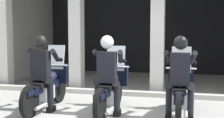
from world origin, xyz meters
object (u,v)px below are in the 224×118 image
motorcycle_left (48,85)px  motorcycle_center (111,88)px  police_officer_left (42,67)px  police_officer_center (107,68)px  motorcycle_right (180,91)px  police_officer_right (180,70)px

motorcycle_left → motorcycle_center: same height
motorcycle_left → police_officer_left: police_officer_left is taller
police_officer_center → motorcycle_right: (1.40, 0.31, -0.44)m
motorcycle_center → police_officer_right: size_ratio=1.29×
motorcycle_left → police_officer_center: (1.40, -0.26, 0.44)m
police_officer_center → police_officer_right: size_ratio=1.00×
police_officer_right → police_officer_center: bearing=-179.6°
police_officer_center → motorcycle_center: bearing=86.4°
motorcycle_left → police_officer_center: bearing=-12.1°
motorcycle_center → police_officer_right: 1.49m
police_officer_left → police_officer_right: (2.80, 0.05, 0.00)m
motorcycle_left → police_officer_center: size_ratio=1.29×
motorcycle_center → police_officer_right: (1.40, -0.26, 0.44)m
police_officer_right → police_officer_left: bearing=-179.7°
motorcycle_left → motorcycle_center: (1.40, 0.02, 0.00)m
police_officer_left → police_officer_center: same height
motorcycle_center → motorcycle_right: bearing=-2.2°
motorcycle_center → police_officer_center: (-0.00, -0.28, 0.44)m
police_officer_left → motorcycle_center: police_officer_left is taller
motorcycle_left → police_officer_right: (2.79, -0.24, 0.44)m
motorcycle_center → motorcycle_right: 1.40m
police_officer_left → police_officer_center: 1.40m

